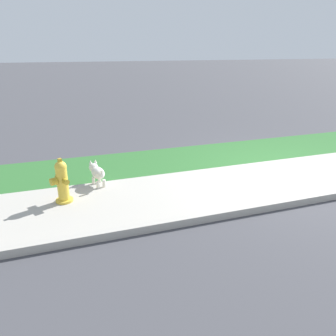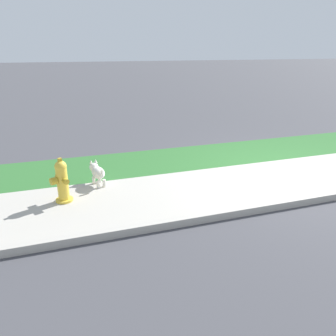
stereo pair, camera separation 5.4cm
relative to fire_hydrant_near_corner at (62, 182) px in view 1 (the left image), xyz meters
name	(u,v)px [view 1 (the left image)]	position (x,y,z in m)	size (l,w,h in m)	color
ground_plane	(293,177)	(4.36, -0.30, -0.37)	(120.00, 120.00, 0.00)	#424247
sidewalk_pavement	(293,176)	(4.36, -0.30, -0.36)	(18.00, 1.91, 0.01)	#ADA89E
grass_verge	(245,151)	(4.36, 1.50, -0.36)	(18.00, 1.70, 0.01)	#2D662D
street_curb	(334,195)	(4.36, -1.33, -0.31)	(18.00, 0.16, 0.12)	#ADA89E
fire_hydrant_near_corner	(62,182)	(0.00, 0.00, 0.00)	(0.34, 0.37, 0.76)	gold
small_white_dog	(97,172)	(0.63, 0.55, -0.12)	(0.29, 0.55, 0.44)	silver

